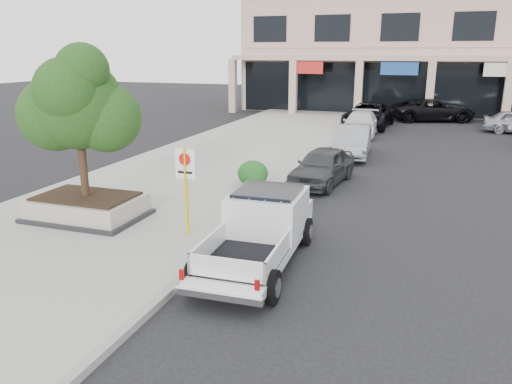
{
  "coord_description": "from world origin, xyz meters",
  "views": [
    {
      "loc": [
        3.16,
        -10.83,
        4.81
      ],
      "look_at": [
        -1.14,
        1.5,
        1.11
      ],
      "focal_mm": 35.0,
      "sensor_mm": 36.0,
      "label": 1
    }
  ],
  "objects_px": {
    "planter_tree": "(85,104)",
    "curb_car_b": "(353,141)",
    "curb_car_a": "(322,166)",
    "curb_car_d": "(369,115)",
    "planter": "(87,207)",
    "lot_car_d": "(433,110)",
    "pickup_truck": "(257,233)",
    "curb_car_c": "(361,124)",
    "no_parking_sign": "(186,180)"
  },
  "relations": [
    {
      "from": "planter_tree",
      "to": "curb_car_b",
      "type": "distance_m",
      "value": 13.44
    },
    {
      "from": "curb_car_a",
      "to": "curb_car_d",
      "type": "bearing_deg",
      "value": 98.26
    },
    {
      "from": "planter",
      "to": "lot_car_d",
      "type": "distance_m",
      "value": 27.83
    },
    {
      "from": "planter",
      "to": "pickup_truck",
      "type": "relative_size",
      "value": 0.63
    },
    {
      "from": "curb_car_a",
      "to": "planter_tree",
      "type": "bearing_deg",
      "value": -122.06
    },
    {
      "from": "curb_car_b",
      "to": "curb_car_d",
      "type": "xyz_separation_m",
      "value": [
        -0.43,
        9.51,
        0.08
      ]
    },
    {
      "from": "curb_car_c",
      "to": "curb_car_d",
      "type": "height_order",
      "value": "curb_car_d"
    },
    {
      "from": "pickup_truck",
      "to": "lot_car_d",
      "type": "distance_m",
      "value": 27.69
    },
    {
      "from": "curb_car_c",
      "to": "pickup_truck",
      "type": "bearing_deg",
      "value": -89.74
    },
    {
      "from": "curb_car_a",
      "to": "lot_car_d",
      "type": "bearing_deg",
      "value": 86.84
    },
    {
      "from": "pickup_truck",
      "to": "lot_car_d",
      "type": "relative_size",
      "value": 0.89
    },
    {
      "from": "planter_tree",
      "to": "curb_car_a",
      "type": "relative_size",
      "value": 1.01
    },
    {
      "from": "curb_car_d",
      "to": "lot_car_d",
      "type": "xyz_separation_m",
      "value": [
        3.92,
        4.68,
        -0.01
      ]
    },
    {
      "from": "no_parking_sign",
      "to": "curb_car_d",
      "type": "bearing_deg",
      "value": 84.76
    },
    {
      "from": "curb_car_c",
      "to": "lot_car_d",
      "type": "bearing_deg",
      "value": 62.72
    },
    {
      "from": "planter",
      "to": "curb_car_d",
      "type": "bearing_deg",
      "value": 76.06
    },
    {
      "from": "curb_car_c",
      "to": "lot_car_d",
      "type": "height_order",
      "value": "lot_car_d"
    },
    {
      "from": "planter",
      "to": "curb_car_a",
      "type": "relative_size",
      "value": 0.81
    },
    {
      "from": "pickup_truck",
      "to": "curb_car_c",
      "type": "bearing_deg",
      "value": 88.95
    },
    {
      "from": "no_parking_sign",
      "to": "curb_car_a",
      "type": "bearing_deg",
      "value": 72.65
    },
    {
      "from": "lot_car_d",
      "to": "curb_car_c",
      "type": "bearing_deg",
      "value": 135.07
    },
    {
      "from": "pickup_truck",
      "to": "no_parking_sign",
      "type": "bearing_deg",
      "value": 155.35
    },
    {
      "from": "no_parking_sign",
      "to": "pickup_truck",
      "type": "distance_m",
      "value": 2.58
    },
    {
      "from": "planter",
      "to": "no_parking_sign",
      "type": "xyz_separation_m",
      "value": [
        3.35,
        -0.26,
        1.16
      ]
    },
    {
      "from": "no_parking_sign",
      "to": "lot_car_d",
      "type": "bearing_deg",
      "value": 77.39
    },
    {
      "from": "curb_car_a",
      "to": "curb_car_c",
      "type": "height_order",
      "value": "curb_car_c"
    },
    {
      "from": "curb_car_a",
      "to": "curb_car_b",
      "type": "distance_m",
      "value": 5.48
    },
    {
      "from": "pickup_truck",
      "to": "curb_car_a",
      "type": "height_order",
      "value": "pickup_truck"
    },
    {
      "from": "no_parking_sign",
      "to": "curb_car_d",
      "type": "xyz_separation_m",
      "value": [
        2.0,
        21.82,
        -0.83
      ]
    },
    {
      "from": "planter",
      "to": "curb_car_c",
      "type": "bearing_deg",
      "value": 73.86
    },
    {
      "from": "pickup_truck",
      "to": "lot_car_d",
      "type": "xyz_separation_m",
      "value": [
        3.67,
        27.44,
        -0.01
      ]
    },
    {
      "from": "curb_car_a",
      "to": "curb_car_c",
      "type": "bearing_deg",
      "value": 98.69
    },
    {
      "from": "pickup_truck",
      "to": "curb_car_c",
      "type": "relative_size",
      "value": 1.08
    },
    {
      "from": "planter",
      "to": "lot_car_d",
      "type": "bearing_deg",
      "value": 70.53
    },
    {
      "from": "planter",
      "to": "curb_car_a",
      "type": "height_order",
      "value": "curb_car_a"
    },
    {
      "from": "curb_car_c",
      "to": "curb_car_d",
      "type": "xyz_separation_m",
      "value": [
        0.06,
        3.27,
        0.12
      ]
    },
    {
      "from": "curb_car_d",
      "to": "lot_car_d",
      "type": "bearing_deg",
      "value": 53.64
    },
    {
      "from": "planter",
      "to": "lot_car_d",
      "type": "xyz_separation_m",
      "value": [
        9.28,
        26.24,
        0.32
      ]
    },
    {
      "from": "planter",
      "to": "no_parking_sign",
      "type": "height_order",
      "value": "no_parking_sign"
    },
    {
      "from": "planter_tree",
      "to": "no_parking_sign",
      "type": "height_order",
      "value": "planter_tree"
    },
    {
      "from": "pickup_truck",
      "to": "curb_car_b",
      "type": "xyz_separation_m",
      "value": [
        0.18,
        13.25,
        -0.08
      ]
    },
    {
      "from": "curb_car_b",
      "to": "curb_car_d",
      "type": "distance_m",
      "value": 9.52
    },
    {
      "from": "planter_tree",
      "to": "lot_car_d",
      "type": "height_order",
      "value": "planter_tree"
    },
    {
      "from": "lot_car_d",
      "to": "planter",
      "type": "bearing_deg",
      "value": 142.23
    },
    {
      "from": "planter",
      "to": "pickup_truck",
      "type": "distance_m",
      "value": 5.74
    },
    {
      "from": "curb_car_a",
      "to": "no_parking_sign",
      "type": "bearing_deg",
      "value": -99.6
    },
    {
      "from": "no_parking_sign",
      "to": "curb_car_c",
      "type": "xyz_separation_m",
      "value": [
        1.94,
        18.56,
        -0.95
      ]
    },
    {
      "from": "planter",
      "to": "pickup_truck",
      "type": "bearing_deg",
      "value": -12.15
    },
    {
      "from": "planter_tree",
      "to": "curb_car_a",
      "type": "bearing_deg",
      "value": 50.19
    },
    {
      "from": "curb_car_c",
      "to": "curb_car_d",
      "type": "distance_m",
      "value": 3.27
    }
  ]
}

